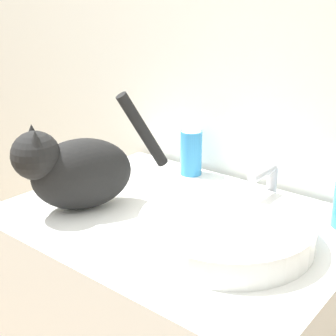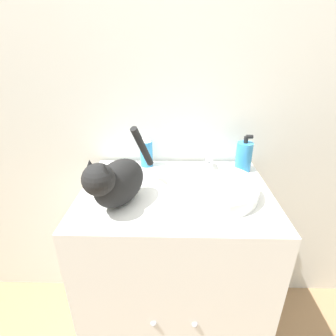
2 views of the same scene
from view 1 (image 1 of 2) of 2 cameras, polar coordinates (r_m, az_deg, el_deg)
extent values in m
cube|color=silver|center=(1.27, 11.12, 13.24)|extent=(6.00, 0.05, 2.50)
cylinder|color=white|center=(0.97, 7.06, -7.41)|extent=(0.36, 0.36, 0.06)
cylinder|color=silver|center=(1.12, 12.48, -2.51)|extent=(0.02, 0.02, 0.11)
cylinder|color=silver|center=(1.06, 11.47, -0.60)|extent=(0.02, 0.10, 0.02)
cylinder|color=white|center=(1.16, 9.84, -3.53)|extent=(0.03, 0.03, 0.03)
cylinder|color=white|center=(1.11, 14.95, -4.95)|extent=(0.03, 0.03, 0.03)
ellipsoid|color=black|center=(1.11, -10.42, -0.73)|extent=(0.23, 0.27, 0.17)
sphere|color=black|center=(1.08, -15.82, 1.48)|extent=(0.15, 0.15, 0.11)
cone|color=black|center=(1.10, -16.25, 4.15)|extent=(0.05, 0.05, 0.04)
cone|color=black|center=(1.04, -15.83, 3.30)|extent=(0.05, 0.05, 0.04)
cylinder|color=black|center=(1.12, -3.09, 4.59)|extent=(0.09, 0.13, 0.19)
cylinder|color=#338CCC|center=(1.32, 2.84, 1.86)|extent=(0.06, 0.06, 0.13)
cone|color=white|center=(1.29, 2.90, 5.27)|extent=(0.06, 0.06, 0.04)
camera|label=2|loc=(0.63, -70.28, 13.28)|focal=28.00mm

